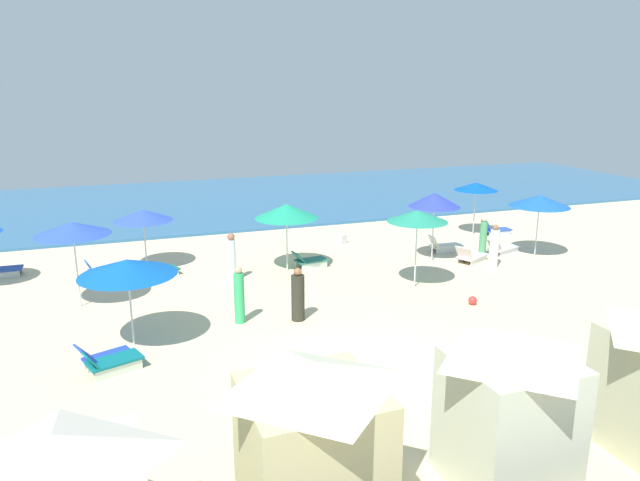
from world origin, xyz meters
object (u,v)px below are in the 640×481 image
(lounge_chair_4_0, at_px, (156,271))
(beach_ball_1, at_px, (473,300))
(lounge_chair_4_1, at_px, (106,270))
(umbrella_5, at_px, (435,200))
(lounge_chair_7_0, at_px, (502,248))
(beachgoer_0, at_px, (232,258))
(umbrella_6, at_px, (476,186))
(cabana_2, at_px, (312,445))
(cabana_3, at_px, (509,407))
(lounge_chair_2_0, at_px, (309,261))
(lounge_chair_1_0, at_px, (110,362))
(lounge_chair_5_1, at_px, (445,246))
(umbrella_7, at_px, (540,201))
(beachgoer_3, at_px, (239,296))
(lounge_chair_6_0, at_px, (495,230))
(lounge_chair_5_0, at_px, (470,256))
(cooler_box_0, at_px, (342,239))
(beachgoer_2, at_px, (298,296))
(lounge_chair_1_1, at_px, (104,357))
(beachgoer_4, at_px, (494,247))
(umbrella_2, at_px, (286,211))
(umbrella_3, at_px, (417,216))
(umbrella_1, at_px, (127,267))
(umbrella_0, at_px, (72,229))
(umbrella_4, at_px, (143,215))

(lounge_chair_4_0, bearing_deg, beach_ball_1, -143.75)
(lounge_chair_4_1, distance_m, umbrella_5, 12.30)
(lounge_chair_7_0, relative_size, beachgoer_0, 0.91)
(umbrella_6, xyz_separation_m, lounge_chair_7_0, (-0.67, -3.10, -1.99))
(cabana_2, distance_m, cabana_3, 3.44)
(umbrella_5, bearing_deg, lounge_chair_2_0, 171.65)
(lounge_chair_1_0, xyz_separation_m, lounge_chair_5_1, (13.00, 6.51, -0.02))
(umbrella_7, height_order, beachgoer_3, umbrella_7)
(lounge_chair_6_0, bearing_deg, lounge_chair_1_0, 118.47)
(lounge_chair_5_0, bearing_deg, cooler_box_0, 14.40)
(lounge_chair_5_1, xyz_separation_m, beachgoer_2, (-7.82, -4.90, 0.47))
(lounge_chair_1_1, relative_size, lounge_chair_2_0, 1.03)
(beachgoer_2, height_order, beachgoer_4, beachgoer_4)
(lounge_chair_2_0, bearing_deg, umbrella_2, 81.15)
(lounge_chair_6_0, bearing_deg, beachgoer_3, 117.70)
(umbrella_3, xyz_separation_m, beachgoer_3, (-6.24, -1.11, -1.65))
(cabana_3, xyz_separation_m, beach_ball_1, (4.35, 7.49, -1.31))
(umbrella_5, bearing_deg, cabana_3, -114.62)
(umbrella_1, height_order, umbrella_2, umbrella_2)
(umbrella_7, bearing_deg, lounge_chair_1_1, -164.46)
(lounge_chair_5_1, relative_size, umbrella_7, 0.59)
(cabana_3, height_order, lounge_chair_6_0, cabana_3)
(lounge_chair_5_1, bearing_deg, lounge_chair_5_0, -172.20)
(cabana_3, relative_size, lounge_chair_2_0, 2.05)
(umbrella_0, xyz_separation_m, beachgoer_2, (6.02, -3.29, -1.75))
(lounge_chair_4_0, bearing_deg, lounge_chair_5_0, -120.47)
(umbrella_1, distance_m, lounge_chair_6_0, 17.60)
(cabana_2, distance_m, umbrella_2, 13.20)
(cabana_2, bearing_deg, lounge_chair_7_0, 43.28)
(lounge_chair_4_1, height_order, umbrella_5, umbrella_5)
(umbrella_0, xyz_separation_m, umbrella_2, (7.07, 1.41, -0.26))
(cabana_3, height_order, umbrella_3, cabana_3)
(beachgoer_4, xyz_separation_m, cooler_box_0, (-4.12, 5.03, -0.56))
(umbrella_0, relative_size, lounge_chair_7_0, 1.71)
(lounge_chair_1_0, height_order, umbrella_2, umbrella_2)
(cabana_3, xyz_separation_m, umbrella_1, (-5.75, 7.95, 0.70))
(lounge_chair_2_0, relative_size, beachgoer_4, 0.83)
(cabana_2, bearing_deg, umbrella_7, 39.24)
(lounge_chair_2_0, distance_m, beachgoer_3, 5.62)
(cabana_3, bearing_deg, beachgoer_0, 99.17)
(lounge_chair_1_0, height_order, beachgoer_2, beachgoer_2)
(umbrella_6, bearing_deg, lounge_chair_1_1, -152.38)
(umbrella_3, height_order, umbrella_4, umbrella_3)
(lounge_chair_1_1, xyz_separation_m, umbrella_6, (15.91, 8.32, 1.94))
(beachgoer_2, height_order, cooler_box_0, beachgoer_2)
(umbrella_0, bearing_deg, beachgoer_2, -28.65)
(lounge_chair_5_0, bearing_deg, lounge_chair_7_0, -98.65)
(lounge_chair_1_0, distance_m, beachgoer_0, 7.08)
(cabana_3, relative_size, umbrella_4, 1.26)
(umbrella_5, distance_m, lounge_chair_6_0, 5.91)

